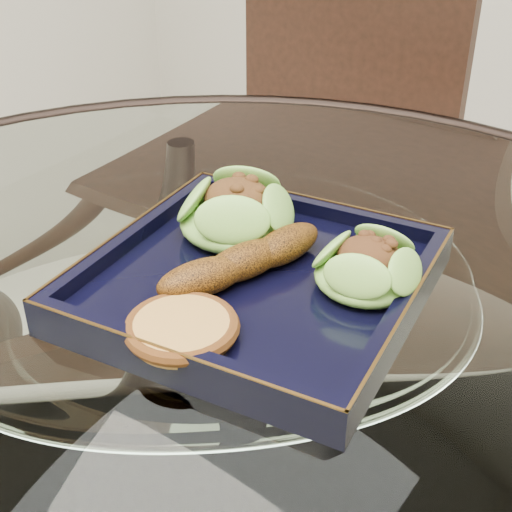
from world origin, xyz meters
The scene contains 7 objects.
dining_table centered at (0.00, 0.00, 0.60)m, with size 1.13×1.13×0.77m.
dining_chair centered at (-0.23, 0.53, 0.52)m, with size 0.43×0.43×0.93m.
navy_plate centered at (0.01, 0.05, 0.77)m, with size 0.27×0.27×0.02m, color black.
lettuce_wrap_left centered at (-0.05, 0.10, 0.80)m, with size 0.11×0.11×0.04m, color #58942B.
lettuce_wrap_right centered at (0.10, 0.09, 0.80)m, with size 0.09×0.09×0.03m, color #558C28.
roasted_plantain centered at (0.00, 0.05, 0.80)m, with size 0.16×0.03×0.03m, color #61350A.
crumb_patty centered at (0.02, -0.05, 0.79)m, with size 0.08×0.08×0.01m, color #B37A3B.
Camera 1 is at (0.32, -0.36, 1.11)m, focal length 50.00 mm.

